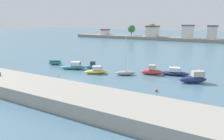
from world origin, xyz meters
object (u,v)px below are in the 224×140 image
at_px(moored_boat_0, 55,62).
at_px(moored_boat_3, 96,71).
at_px(moored_boat_5, 152,71).
at_px(moored_boat_4, 125,73).
at_px(mooring_buoy_2, 156,90).
at_px(mooring_bollard, 0,74).
at_px(moored_boat_1, 74,66).
at_px(moored_boat_7, 194,78).
at_px(moored_boat_2, 93,66).
at_px(mooring_buoy_0, 199,70).
at_px(mooring_buoy_1, 58,75).
at_px(moored_boat_6, 175,72).

distance_m(moored_boat_0, moored_boat_3, 13.02).
bearing_deg(moored_boat_5, moored_boat_3, -172.19).
distance_m(moored_boat_4, mooring_buoy_2, 9.84).
xyz_separation_m(mooring_bollard, moored_boat_1, (2.63, 14.32, -1.40)).
bearing_deg(moored_boat_7, moored_boat_2, 146.16).
height_order(moored_boat_2, moored_boat_3, moored_boat_3).
bearing_deg(moored_boat_0, mooring_buoy_2, -36.96).
xyz_separation_m(moored_boat_2, moored_boat_4, (8.41, -1.78, -0.03)).
height_order(moored_boat_4, moored_boat_5, moored_boat_4).
height_order(moored_boat_4, mooring_buoy_0, moored_boat_4).
relative_size(moored_boat_5, mooring_buoy_1, 18.23).
xyz_separation_m(moored_boat_2, moored_boat_6, (16.58, 2.60, 0.02)).
bearing_deg(moored_boat_3, mooring_buoy_0, 1.89).
relative_size(mooring_bollard, moored_boat_7, 0.12).
height_order(mooring_buoy_0, mooring_buoy_2, mooring_buoy_2).
relative_size(mooring_bollard, moored_boat_6, 0.10).
distance_m(moored_boat_1, mooring_buoy_0, 25.86).
distance_m(moored_boat_0, mooring_buoy_1, 10.21).
relative_size(moored_boat_3, mooring_buoy_2, 11.46).
height_order(moored_boat_5, mooring_buoy_0, moored_boat_5).
xyz_separation_m(moored_boat_4, mooring_buoy_0, (11.85, 10.09, -0.31)).
distance_m(moored_boat_2, moored_boat_7, 20.33).
bearing_deg(mooring_buoy_1, moored_boat_7, 18.02).
bearing_deg(moored_boat_0, mooring_bollard, -98.24).
height_order(moored_boat_4, moored_boat_7, moored_boat_4).
distance_m(moored_boat_2, moored_boat_4, 8.60).
bearing_deg(moored_boat_3, moored_boat_7, -23.46).
bearing_deg(moored_boat_5, mooring_buoy_2, -85.98).
bearing_deg(mooring_buoy_0, moored_boat_6, -122.84).
relative_size(moored_boat_3, moored_boat_4, 0.62).
height_order(moored_boat_2, moored_boat_7, moored_boat_7).
distance_m(moored_boat_5, mooring_buoy_1, 17.54).
relative_size(mooring_bollard, mooring_buoy_0, 1.69).
relative_size(mooring_bollard, moored_boat_1, 0.10).
relative_size(moored_boat_5, moored_boat_6, 0.81).
relative_size(moored_boat_2, mooring_buoy_0, 11.06).
xyz_separation_m(moored_boat_6, mooring_buoy_1, (-18.88, -10.69, -0.39)).
distance_m(moored_boat_6, mooring_buoy_0, 6.80).
bearing_deg(mooring_buoy_2, moored_boat_3, 161.48).
relative_size(moored_boat_4, moored_boat_6, 1.30).
bearing_deg(moored_boat_6, moored_boat_2, 175.68).
bearing_deg(mooring_bollard, moored_boat_7, 31.80).
distance_m(mooring_bollard, mooring_buoy_0, 36.32).
distance_m(moored_boat_6, mooring_buoy_1, 21.70).
bearing_deg(moored_boat_3, moored_boat_1, 139.61).
height_order(moored_boat_1, mooring_buoy_1, moored_boat_1).
relative_size(moored_boat_0, mooring_buoy_0, 10.22).
xyz_separation_m(moored_boat_3, mooring_buoy_0, (17.25, 11.78, -0.37)).
bearing_deg(moored_boat_3, moored_boat_0, 137.39).
height_order(mooring_bollard, moored_boat_4, moored_boat_4).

